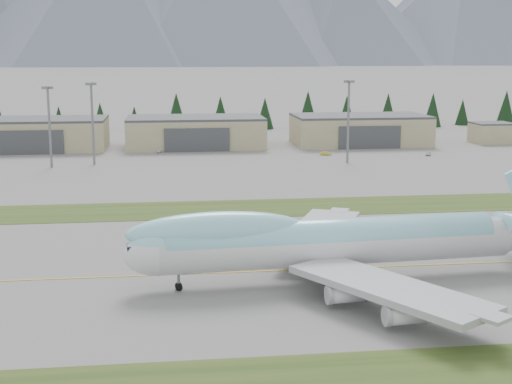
{
  "coord_description": "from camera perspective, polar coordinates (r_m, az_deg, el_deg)",
  "views": [
    {
      "loc": [
        -25.06,
        -103.11,
        32.45
      ],
      "look_at": [
        -9.32,
        22.18,
        8.0
      ],
      "focal_mm": 50.0,
      "sensor_mm": 36.0,
      "label": 1
    }
  ],
  "objects": [
    {
      "name": "ground",
      "position": [
        110.96,
        6.25,
        -6.11
      ],
      "size": [
        7000.0,
        7000.0,
        0.0
      ],
      "primitive_type": "plane",
      "color": "slate",
      "rests_on": "ground"
    },
    {
      "name": "grass_strip_near",
      "position": [
        76.95,
        12.98,
        -14.28
      ],
      "size": [
        400.0,
        14.0,
        0.08
      ],
      "primitive_type": "cube",
      "color": "#2C4318",
      "rests_on": "ground"
    },
    {
      "name": "grass_strip_far",
      "position": [
        153.68,
        2.39,
        -1.24
      ],
      "size": [
        400.0,
        18.0,
        0.08
      ],
      "primitive_type": "cube",
      "color": "#2C4318",
      "rests_on": "ground"
    },
    {
      "name": "taxiway_line_main",
      "position": [
        110.96,
        6.25,
        -6.11
      ],
      "size": [
        400.0,
        0.4,
        0.02
      ],
      "primitive_type": "cube",
      "color": "gold",
      "rests_on": "ground"
    },
    {
      "name": "boeing_747_freighter",
      "position": [
        103.73,
        6.2,
        -3.91
      ],
      "size": [
        68.34,
        58.95,
        18.02
      ],
      "rotation": [
        0.0,
        0.0,
        0.07
      ],
      "color": "silver",
      "rests_on": "ground"
    },
    {
      "name": "hangar_left",
      "position": [
        258.39,
        -17.19,
        4.46
      ],
      "size": [
        48.0,
        26.6,
        10.8
      ],
      "color": "#98916B",
      "rests_on": "ground"
    },
    {
      "name": "hangar_center",
      "position": [
        254.65,
        -4.87,
        4.82
      ],
      "size": [
        48.0,
        26.6,
        10.8
      ],
      "color": "#98916B",
      "rests_on": "ground"
    },
    {
      "name": "hangar_right",
      "position": [
        263.92,
        8.3,
        4.96
      ],
      "size": [
        48.0,
        26.6,
        10.8
      ],
      "color": "#98916B",
      "rests_on": "ground"
    },
    {
      "name": "control_shed",
      "position": [
        279.81,
        18.35,
        4.53
      ],
      "size": [
        14.0,
        12.0,
        7.6
      ],
      "color": "#98916B",
      "rests_on": "ground"
    },
    {
      "name": "floodlight_masts",
      "position": [
        214.16,
        -4.42,
        6.54
      ],
      "size": [
        204.3,
        9.03,
        24.87
      ],
      "color": "slate",
      "rests_on": "ground"
    },
    {
      "name": "service_vehicle_a",
      "position": [
        241.4,
        -7.75,
        3.13
      ],
      "size": [
        1.92,
        3.47,
        1.12
      ],
      "primitive_type": "imported",
      "rotation": [
        0.0,
        0.0,
        -0.19
      ],
      "color": "white",
      "rests_on": "ground"
    },
    {
      "name": "service_vehicle_b",
      "position": [
        234.63,
        5.59,
        2.96
      ],
      "size": [
        3.81,
        1.88,
        1.2
      ],
      "primitive_type": "imported",
      "rotation": [
        0.0,
        0.0,
        1.4
      ],
      "color": "gold",
      "rests_on": "ground"
    },
    {
      "name": "service_vehicle_c",
      "position": [
        239.22,
        13.62,
        2.85
      ],
      "size": [
        2.82,
        3.99,
        1.07
      ],
      "primitive_type": "imported",
      "rotation": [
        0.0,
        0.0,
        -0.4
      ],
      "color": "#A1A0A5",
      "rests_on": "ground"
    },
    {
      "name": "conifer_belt",
      "position": [
        317.19,
        -0.5,
        6.43
      ],
      "size": [
        269.48,
        14.63,
        16.7
      ],
      "color": "black",
      "rests_on": "ground"
    }
  ]
}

